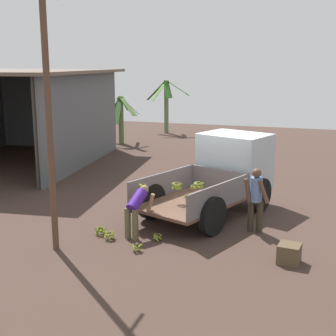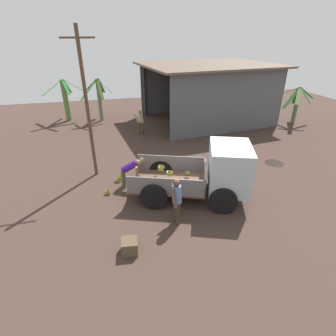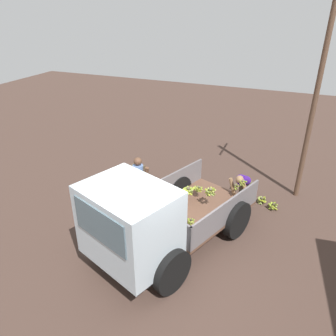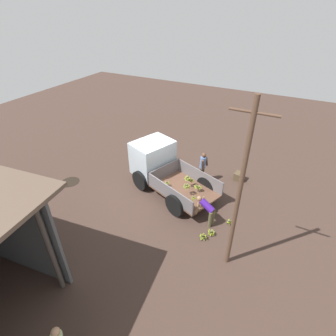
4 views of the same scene
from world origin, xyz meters
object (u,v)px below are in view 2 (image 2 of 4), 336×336
person_bystander_near_shed (140,121)px  wooden_crate_0 (130,246)px  person_foreground_visitor (177,199)px  person_worker_loading (129,171)px  utility_pole (87,105)px  banana_bunch_on_ground_1 (122,175)px  banana_bunch_on_ground_3 (108,191)px  cargo_truck (217,171)px  banana_bunch_on_ground_2 (129,192)px  banana_bunch_on_ground_0 (118,179)px

person_bystander_near_shed → wooden_crate_0: (-1.88, -9.89, -0.64)m
person_foreground_visitor → person_worker_loading: 2.94m
utility_pole → person_worker_loading: size_ratio=4.95×
wooden_crate_0 → banana_bunch_on_ground_1: bearing=87.1°
banana_bunch_on_ground_3 → cargo_truck: bearing=-17.0°
banana_bunch_on_ground_3 → wooden_crate_0: (0.45, -3.27, 0.09)m
banana_bunch_on_ground_1 → wooden_crate_0: (-0.23, -4.51, 0.09)m
person_foreground_visitor → banana_bunch_on_ground_2: (-1.32, 2.11, -0.80)m
utility_pole → person_worker_loading: 3.06m
person_bystander_near_shed → cargo_truck: bearing=34.8°
banana_bunch_on_ground_1 → banana_bunch_on_ground_3: 1.42m
banana_bunch_on_ground_1 → person_bystander_near_shed: bearing=72.9°
banana_bunch_on_ground_0 → person_foreground_visitor: bearing=-63.1°
person_bystander_near_shed → banana_bunch_on_ground_1: person_bystander_near_shed is taller
cargo_truck → banana_bunch_on_ground_0: (-3.47, 2.10, -0.99)m
person_worker_loading → banana_bunch_on_ground_3: 1.15m
person_foreground_visitor → banana_bunch_on_ground_2: person_foreground_visitor is taller
utility_pole → banana_bunch_on_ground_1: (1.09, -0.57, -2.96)m
cargo_truck → banana_bunch_on_ground_3: size_ratio=18.20×
utility_pole → person_worker_loading: (1.32, -1.45, -2.35)m
banana_bunch_on_ground_1 → utility_pole: bearing=152.4°
person_bystander_near_shed → banana_bunch_on_ground_1: (-1.66, -5.38, -0.73)m
utility_pole → wooden_crate_0: size_ratio=13.12×
person_foreground_visitor → person_bystander_near_shed: (0.23, 8.94, -0.06)m
cargo_truck → person_bystander_near_shed: size_ratio=3.08×
person_worker_loading → banana_bunch_on_ground_0: size_ratio=4.29×
cargo_truck → utility_pole: bearing=166.1°
banana_bunch_on_ground_2 → person_bystander_near_shed: bearing=77.2°
banana_bunch_on_ground_0 → banana_bunch_on_ground_1: bearing=59.7°
banana_bunch_on_ground_0 → wooden_crate_0: size_ratio=0.62×
person_bystander_near_shed → wooden_crate_0: person_bystander_near_shed is taller
utility_pole → person_bystander_near_shed: 5.98m
utility_pole → person_worker_loading: utility_pole is taller
person_foreground_visitor → wooden_crate_0: size_ratio=3.60×
cargo_truck → banana_bunch_on_ground_0: size_ratio=16.80×
person_foreground_visitor → banana_bunch_on_ground_1: 3.91m
utility_pole → banana_bunch_on_ground_3: size_ratio=23.01×
person_foreground_visitor → banana_bunch_on_ground_1: (-1.42, 3.56, -0.78)m
cargo_truck → person_foreground_visitor: (-1.84, -1.11, -0.21)m
utility_pole → banana_bunch_on_ground_0: (0.89, -0.92, -2.96)m
utility_pole → person_foreground_visitor: utility_pole is taller
utility_pole → banana_bunch_on_ground_3: 3.50m
person_worker_loading → person_bystander_near_shed: (1.43, 6.26, 0.12)m
banana_bunch_on_ground_1 → wooden_crate_0: bearing=-92.9°
wooden_crate_0 → utility_pole: bearing=99.7°
utility_pole → banana_bunch_on_ground_0: utility_pole is taller
utility_pole → person_bystander_near_shed: (2.75, 4.81, -2.24)m
person_worker_loading → banana_bunch_on_ground_1: (-0.22, 0.88, -0.61)m
person_foreground_visitor → banana_bunch_on_ground_0: bearing=-61.1°
person_bystander_near_shed → banana_bunch_on_ground_2: 7.04m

